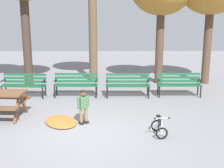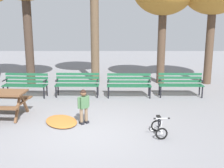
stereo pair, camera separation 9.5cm
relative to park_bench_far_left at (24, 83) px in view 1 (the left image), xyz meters
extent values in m
plane|color=gray|center=(2.50, -3.44, -0.51)|extent=(36.00, 36.00, 0.00)
cube|color=brown|center=(-0.22, -1.68, -0.06)|extent=(1.81, 0.36, 0.04)
cube|color=brown|center=(0.51, -2.53, -0.15)|extent=(0.10, 0.57, 0.76)
cube|color=brown|center=(0.54, -2.03, -0.15)|extent=(0.10, 0.57, 0.76)
cube|color=brown|center=(0.52, -2.28, -0.09)|extent=(0.15, 1.10, 0.04)
cube|color=#195133|center=(0.01, 0.09, -0.07)|extent=(1.60, 0.19, 0.03)
cube|color=#195133|center=(0.00, -0.03, -0.07)|extent=(1.60, 0.19, 0.03)
cube|color=#195133|center=(-0.01, -0.15, -0.07)|extent=(1.60, 0.19, 0.03)
cube|color=#195133|center=(-0.02, -0.27, -0.07)|extent=(1.60, 0.19, 0.03)
cube|color=#195133|center=(0.01, 0.13, 0.03)|extent=(1.60, 0.17, 0.09)
cube|color=#195133|center=(0.01, 0.13, 0.16)|extent=(1.60, 0.17, 0.09)
cube|color=#195133|center=(0.01, 0.13, 0.30)|extent=(1.60, 0.17, 0.09)
cylinder|color=black|center=(0.73, -0.31, -0.29)|extent=(0.05, 0.05, 0.44)
cylinder|color=black|center=(0.76, 0.05, -0.29)|extent=(0.05, 0.05, 0.44)
cube|color=black|center=(0.74, -0.13, 0.11)|extent=(0.07, 0.40, 0.03)
cylinder|color=black|center=(-0.77, -0.19, -0.29)|extent=(0.05, 0.05, 0.44)
cylinder|color=black|center=(-0.74, 0.17, -0.29)|extent=(0.05, 0.05, 0.44)
cube|color=black|center=(-0.75, -0.01, 0.11)|extent=(0.07, 0.40, 0.03)
cube|color=#195133|center=(1.90, 0.13, -0.07)|extent=(1.60, 0.11, 0.03)
cube|color=#195133|center=(1.89, 0.01, -0.07)|extent=(1.60, 0.11, 0.03)
cube|color=#195133|center=(1.89, -0.11, -0.07)|extent=(1.60, 0.11, 0.03)
cube|color=#195133|center=(1.89, -0.23, -0.07)|extent=(1.60, 0.11, 0.03)
cube|color=#195133|center=(1.90, 0.17, 0.03)|extent=(1.60, 0.08, 0.09)
cube|color=#195133|center=(1.90, 0.17, 0.16)|extent=(1.60, 0.08, 0.09)
cube|color=#195133|center=(1.90, 0.17, 0.30)|extent=(1.60, 0.08, 0.09)
cylinder|color=black|center=(2.64, -0.22, -0.29)|extent=(0.05, 0.05, 0.44)
cylinder|color=black|center=(2.65, 0.14, -0.29)|extent=(0.05, 0.05, 0.44)
cube|color=black|center=(2.64, -0.04, 0.11)|extent=(0.05, 0.40, 0.03)
cylinder|color=black|center=(1.14, -0.19, -0.29)|extent=(0.05, 0.05, 0.44)
cylinder|color=black|center=(1.15, 0.17, -0.29)|extent=(0.05, 0.05, 0.44)
cube|color=black|center=(1.14, -0.01, 0.11)|extent=(0.05, 0.40, 0.03)
cube|color=#195133|center=(3.79, 0.05, -0.07)|extent=(1.60, 0.09, 0.03)
cube|color=#195133|center=(3.79, -0.07, -0.07)|extent=(1.60, 0.09, 0.03)
cube|color=#195133|center=(3.79, -0.19, -0.07)|extent=(1.60, 0.09, 0.03)
cube|color=#195133|center=(3.79, -0.31, -0.07)|extent=(1.60, 0.09, 0.03)
cube|color=#195133|center=(3.80, 0.09, 0.03)|extent=(1.60, 0.06, 0.09)
cube|color=#195133|center=(3.80, 0.09, 0.16)|extent=(1.60, 0.06, 0.09)
cube|color=#195133|center=(3.80, 0.09, 0.30)|extent=(1.60, 0.06, 0.09)
cylinder|color=black|center=(4.54, -0.30, -0.29)|extent=(0.05, 0.05, 0.44)
cylinder|color=black|center=(4.55, 0.06, -0.29)|extent=(0.05, 0.05, 0.44)
cube|color=black|center=(4.54, -0.12, 0.11)|extent=(0.04, 0.40, 0.03)
cylinder|color=black|center=(3.04, -0.28, -0.29)|extent=(0.05, 0.05, 0.44)
cylinder|color=black|center=(3.05, 0.08, -0.29)|extent=(0.05, 0.05, 0.44)
cube|color=black|center=(3.04, -0.10, 0.11)|extent=(0.04, 0.40, 0.03)
cube|color=#195133|center=(5.70, 0.12, -0.07)|extent=(1.60, 0.10, 0.03)
cube|color=#195133|center=(5.69, 0.00, -0.07)|extent=(1.60, 0.10, 0.03)
cube|color=#195133|center=(5.69, -0.12, -0.07)|extent=(1.60, 0.10, 0.03)
cube|color=#195133|center=(5.69, -0.24, -0.07)|extent=(1.60, 0.10, 0.03)
cube|color=#195133|center=(5.70, 0.16, 0.03)|extent=(1.60, 0.07, 0.09)
cube|color=#195133|center=(5.70, 0.16, 0.16)|extent=(1.60, 0.07, 0.09)
cube|color=#195133|center=(5.70, 0.16, 0.30)|extent=(1.60, 0.07, 0.09)
cylinder|color=black|center=(6.44, -0.24, -0.29)|extent=(0.05, 0.05, 0.44)
cylinder|color=black|center=(6.45, 0.12, -0.29)|extent=(0.05, 0.05, 0.44)
cube|color=black|center=(6.44, -0.06, 0.11)|extent=(0.05, 0.40, 0.03)
cylinder|color=black|center=(4.94, -0.21, -0.29)|extent=(0.05, 0.05, 0.44)
cylinder|color=black|center=(4.95, 0.15, -0.29)|extent=(0.05, 0.05, 0.44)
cube|color=black|center=(4.94, -0.03, 0.11)|extent=(0.05, 0.40, 0.03)
cylinder|color=#7F664C|center=(2.46, -2.74, -0.29)|extent=(0.09, 0.09, 0.44)
cube|color=black|center=(2.46, -2.74, -0.48)|extent=(0.17, 0.18, 0.06)
cylinder|color=#7F664C|center=(2.34, -2.83, -0.29)|extent=(0.09, 0.09, 0.44)
cube|color=black|center=(2.34, -2.83, -0.48)|extent=(0.17, 0.18, 0.06)
cube|color=#477047|center=(2.40, -2.78, 0.10)|extent=(0.27, 0.25, 0.33)
sphere|color=brown|center=(2.40, -2.78, 0.35)|extent=(0.16, 0.16, 0.16)
sphere|color=black|center=(2.40, -2.78, 0.38)|extent=(0.16, 0.16, 0.16)
cylinder|color=#477047|center=(2.52, -2.69, 0.11)|extent=(0.07, 0.07, 0.31)
cylinder|color=#477047|center=(2.28, -2.88, 0.11)|extent=(0.07, 0.07, 0.31)
torus|color=black|center=(4.36, -3.85, -0.36)|extent=(0.30, 0.06, 0.30)
cylinder|color=silver|center=(4.36, -3.85, -0.36)|extent=(0.05, 0.04, 0.04)
torus|color=black|center=(4.32, -3.34, -0.36)|extent=(0.30, 0.06, 0.30)
cylinder|color=silver|center=(4.32, -3.34, -0.36)|extent=(0.05, 0.04, 0.04)
torus|color=white|center=(4.43, -3.33, -0.46)|extent=(0.11, 0.03, 0.11)
torus|color=white|center=(4.21, -3.34, -0.46)|extent=(0.11, 0.03, 0.11)
cylinder|color=black|center=(4.35, -3.68, -0.19)|extent=(0.06, 0.31, 0.32)
cylinder|color=black|center=(4.34, -3.52, -0.21)|extent=(0.04, 0.08, 0.27)
cylinder|color=black|center=(4.33, -3.44, -0.35)|extent=(0.04, 0.20, 0.05)
cylinder|color=silver|center=(4.36, -3.83, -0.20)|extent=(0.04, 0.07, 0.32)
cylinder|color=black|center=(4.34, -3.66, -0.09)|extent=(0.05, 0.32, 0.05)
cube|color=black|center=(4.33, -3.50, -0.06)|extent=(0.10, 0.18, 0.04)
cylinder|color=silver|center=(4.36, -3.82, 0.01)|extent=(0.34, 0.05, 0.02)
cylinder|color=black|center=(4.53, -3.80, 0.01)|extent=(0.05, 0.04, 0.04)
cylinder|color=black|center=(4.19, -3.83, 0.01)|extent=(0.05, 0.04, 0.04)
ellipsoid|color=#B26B2D|center=(1.76, -2.71, -0.48)|extent=(1.27, 1.41, 0.07)
cylinder|color=#423328|center=(-0.30, 1.77, 1.34)|extent=(0.35, 0.35, 3.70)
cylinder|color=brown|center=(2.42, 2.50, 1.72)|extent=(0.37, 0.37, 4.46)
cylinder|color=brown|center=(5.32, 2.24, 1.05)|extent=(0.34, 0.34, 3.13)
cylinder|color=brown|center=(7.37, 2.11, 1.07)|extent=(0.34, 0.34, 3.16)
camera|label=1|loc=(3.08, -10.26, 2.36)|focal=46.00mm
camera|label=2|loc=(3.17, -10.26, 2.36)|focal=46.00mm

